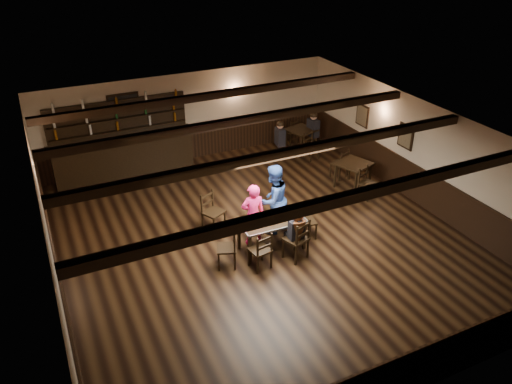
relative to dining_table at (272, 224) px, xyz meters
name	(u,v)px	position (x,y,z in m)	size (l,w,h in m)	color
ground	(261,238)	(-0.03, 0.49, -0.66)	(10.00, 10.00, 0.00)	black
room_shell	(261,171)	(-0.02, 0.53, 1.08)	(9.02, 10.02, 2.71)	beige
dining_table	(272,224)	(0.00, 0.00, 0.00)	(1.48, 0.76, 0.75)	black
chair_near_left	(262,249)	(-0.53, -0.58, -0.14)	(0.48, 0.46, 0.90)	black
chair_near_right	(299,237)	(0.35, -0.61, -0.08)	(0.58, 0.57, 1.00)	black
chair_end_left	(230,245)	(-1.09, -0.17, -0.13)	(0.53, 0.54, 0.91)	black
chair_end_right	(304,219)	(0.89, 0.09, -0.16)	(0.44, 0.45, 0.86)	black
chair_far_pushed	(211,208)	(-0.93, 1.38, -0.09)	(0.60, 0.59, 0.97)	black
woman_pink	(253,215)	(-0.28, 0.41, 0.10)	(0.55, 0.36, 1.52)	#FF1CA2
man_blue	(273,199)	(0.36, 0.66, 0.20)	(0.84, 0.66, 1.73)	navy
seated_person	(297,227)	(0.32, -0.55, 0.16)	(0.33, 0.49, 0.80)	black
cake	(253,223)	(-0.44, 0.04, 0.13)	(0.30, 0.30, 0.10)	white
plate_stack_a	(272,219)	(-0.03, -0.05, 0.17)	(0.18, 0.18, 0.17)	white
plate_stack_b	(278,215)	(0.14, 0.00, 0.19)	(0.17, 0.17, 0.20)	white
tea_light	(273,218)	(0.06, 0.05, 0.11)	(0.05, 0.05, 0.06)	#A5A8AD
salt_shaker	(291,218)	(0.40, -0.12, 0.13)	(0.03, 0.03, 0.08)	silver
pepper_shaker	(292,215)	(0.48, -0.05, 0.13)	(0.03, 0.03, 0.09)	#A5A8AD
drink_glass	(284,214)	(0.34, 0.09, 0.14)	(0.06, 0.06, 0.10)	silver
menu_red	(294,218)	(0.51, -0.11, 0.09)	(0.34, 0.24, 0.00)	maroon
menu_blue	(291,212)	(0.56, 0.15, 0.09)	(0.31, 0.22, 0.00)	navy
bar_counter	(124,152)	(-2.15, 5.21, 0.06)	(4.12, 0.70, 2.20)	black
back_table_a	(354,166)	(3.38, 1.68, -0.01)	(1.05, 1.05, 0.75)	black
back_table_b	(301,132)	(3.32, 4.45, -0.01)	(0.99, 0.99, 0.75)	black
bg_patron_left	(280,133)	(2.43, 4.22, 0.20)	(0.28, 0.40, 0.79)	black
bg_patron_right	(313,124)	(3.72, 4.38, 0.21)	(0.28, 0.42, 0.81)	black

